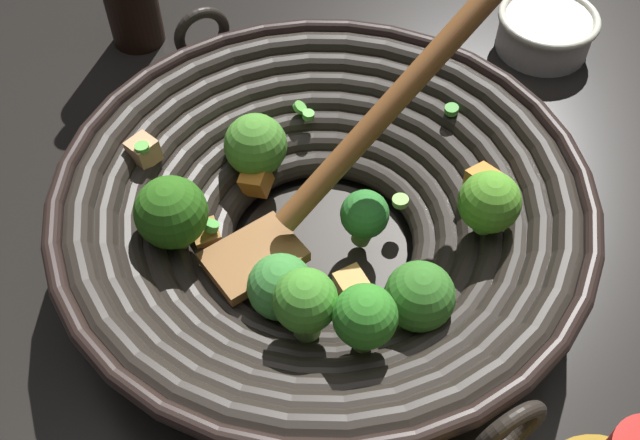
{
  "coord_description": "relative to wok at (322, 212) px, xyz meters",
  "views": [
    {
      "loc": [
        0.31,
        0.17,
        0.5
      ],
      "look_at": [
        -0.01,
        -0.01,
        0.03
      ],
      "focal_mm": 41.14,
      "sensor_mm": 36.0,
      "label": 1
    }
  ],
  "objects": [
    {
      "name": "ground_plane",
      "position": [
        -0.0,
        -0.0,
        -0.06
      ],
      "size": [
        4.0,
        4.0,
        0.0
      ],
      "primitive_type": "plane",
      "color": "black"
    },
    {
      "name": "wok",
      "position": [
        0.0,
        0.0,
        0.0
      ],
      "size": [
        0.41,
        0.41,
        0.21
      ],
      "color": "black",
      "rests_on": "ground"
    },
    {
      "name": "prep_bowl",
      "position": [
        -0.35,
        0.07,
        -0.03
      ],
      "size": [
        0.1,
        0.1,
        0.04
      ],
      "color": "silver",
      "rests_on": "ground"
    }
  ]
}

